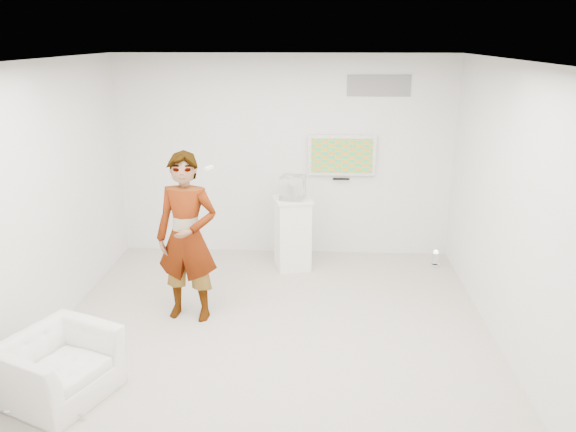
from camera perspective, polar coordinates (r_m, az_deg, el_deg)
The scene contains 10 objects.
room at distance 6.00m, azimuth -1.74°, elevation 1.07°, with size 5.01×5.01×3.00m.
tv at distance 8.35m, azimuth 5.48°, elevation 6.17°, with size 1.00×0.08×0.60m, color silver.
logo_decal at distance 8.28m, azimuth 9.22°, elevation 12.93°, with size 0.90×0.02×0.30m, color slate.
person at distance 6.59m, azimuth -10.21°, elevation -2.19°, with size 0.73×0.48×2.01m, color silver.
armchair at distance 5.79m, azimuth -22.28°, elevation -14.00°, with size 0.94×0.82×0.61m, color silver.
pedestal at distance 8.07m, azimuth 0.47°, elevation -1.77°, with size 0.51×0.51×1.04m, color white.
floor_uplight at distance 8.49m, azimuth 14.74°, elevation -4.24°, with size 0.16×0.16×0.25m, color silver.
vitrine at distance 7.86m, azimuth 0.48°, elevation 2.92°, with size 0.32×0.32×0.32m, color white.
console at distance 7.88m, azimuth 0.48°, elevation 2.53°, with size 0.05×0.15×0.21m, color white.
wii_remote at distance 6.42m, azimuth -8.03°, elevation 4.86°, with size 0.03×0.13×0.03m, color white.
Camera 1 is at (0.47, -5.72, 3.23)m, focal length 35.00 mm.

